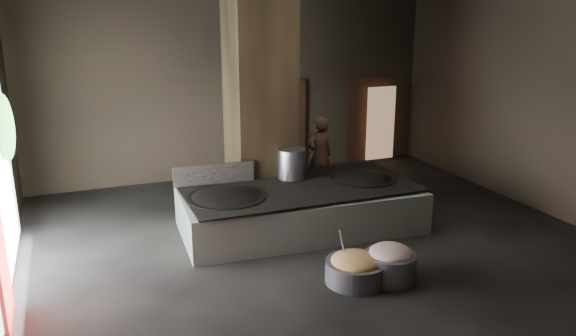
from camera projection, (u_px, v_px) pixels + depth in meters
name	position (u px, v px, depth m)	size (l,w,h in m)	color
floor	(311.00, 242.00, 10.22)	(10.00, 9.00, 0.10)	black
back_wall	(236.00, 84.00, 13.64)	(10.00, 0.10, 4.50)	black
front_wall	(501.00, 199.00, 5.52)	(10.00, 0.10, 4.50)	black
right_wall	(540.00, 100.00, 11.37)	(0.10, 9.00, 4.50)	black
pillar	(260.00, 101.00, 11.17)	(1.20, 1.20, 4.50)	black
hearth_platform	(300.00, 209.00, 10.61)	(4.42, 2.11, 0.77)	beige
platform_cap	(300.00, 187.00, 10.49)	(4.32, 2.08, 0.03)	black
wok_left	(226.00, 201.00, 9.95)	(1.39, 1.39, 0.38)	black
wok_left_rim	(226.00, 197.00, 9.93)	(1.42, 1.42, 0.05)	black
wok_right	(362.00, 182.00, 11.03)	(1.30, 1.30, 0.37)	black
wok_right_rim	(362.00, 178.00, 11.01)	(1.33, 1.33, 0.05)	black
stock_pot	(292.00, 164.00, 10.91)	(0.54, 0.54, 0.58)	#A5A8AD
splash_guard	(214.00, 174.00, 10.58)	(1.54, 0.06, 0.38)	black
cook	(320.00, 156.00, 12.47)	(0.64, 0.41, 1.76)	brown
veg_basin	(356.00, 272.00, 8.58)	(0.93, 0.93, 0.34)	slate
veg_fill	(356.00, 261.00, 8.53)	(0.77, 0.77, 0.24)	#B0B356
ladle	(343.00, 247.00, 8.55)	(0.03, 0.03, 0.74)	#A5A8AD
meat_basin	(390.00, 266.00, 8.64)	(0.80, 0.80, 0.44)	slate
meat_fill	(390.00, 253.00, 8.57)	(0.66, 0.66, 0.25)	tan
doorway_near	(284.00, 127.00, 14.30)	(1.18, 0.08, 2.38)	black
doorway_near_glow	(284.00, 127.00, 14.55)	(0.88, 0.04, 2.09)	#8C6647
doorway_far	(366.00, 121.00, 15.15)	(1.18, 0.08, 2.38)	black
doorway_far_glow	(381.00, 123.00, 15.05)	(0.83, 0.04, 1.96)	#8C6647
pavilion_sliver	(2.00, 265.00, 7.25)	(0.05, 0.90, 1.70)	maroon
tree_silhouette	(5.00, 127.00, 9.03)	(0.28, 1.10, 1.10)	#194714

